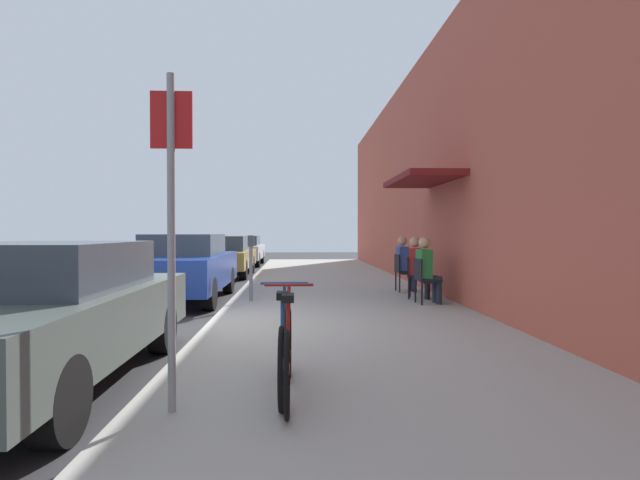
% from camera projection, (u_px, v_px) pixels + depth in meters
% --- Properties ---
extents(ground_plane, '(60.00, 60.00, 0.00)m').
position_uv_depth(ground_plane, '(207.00, 331.00, 7.66)').
color(ground_plane, '#2D2D30').
extents(sidewalk_slab, '(4.50, 32.00, 0.12)m').
position_uv_depth(sidewalk_slab, '(342.00, 307.00, 9.76)').
color(sidewalk_slab, '#9E9B93').
rests_on(sidewalk_slab, ground_plane).
extents(building_facade, '(1.40, 32.00, 5.95)m').
position_uv_depth(building_facade, '(465.00, 157.00, 9.83)').
color(building_facade, '#BC5442').
rests_on(building_facade, ground_plane).
extents(parked_car_0, '(1.80, 4.40, 1.40)m').
position_uv_depth(parked_car_0, '(43.00, 312.00, 4.90)').
color(parked_car_0, '#47514C').
rests_on(parked_car_0, ground_plane).
extents(parked_car_1, '(1.80, 4.40, 1.46)m').
position_uv_depth(parked_car_1, '(184.00, 266.00, 11.02)').
color(parked_car_1, navy).
rests_on(parked_car_1, ground_plane).
extents(parked_car_2, '(1.80, 4.40, 1.37)m').
position_uv_depth(parked_car_2, '(224.00, 255.00, 17.24)').
color(parked_car_2, '#A58433').
rests_on(parked_car_2, ground_plane).
extents(parked_car_3, '(1.80, 4.40, 1.34)m').
position_uv_depth(parked_car_3, '(242.00, 250.00, 22.88)').
color(parked_car_3, '#B7B7BC').
rests_on(parked_car_3, ground_plane).
extents(parking_meter, '(0.12, 0.10, 1.32)m').
position_uv_depth(parking_meter, '(251.00, 263.00, 10.13)').
color(parking_meter, slate).
rests_on(parking_meter, sidewalk_slab).
extents(street_sign, '(0.32, 0.06, 2.60)m').
position_uv_depth(street_sign, '(171.00, 215.00, 3.88)').
color(street_sign, gray).
rests_on(street_sign, sidewalk_slab).
extents(bicycle_0, '(0.46, 1.71, 0.90)m').
position_uv_depth(bicycle_0, '(283.00, 349.00, 4.43)').
color(bicycle_0, black).
rests_on(bicycle_0, sidewalk_slab).
extents(bicycle_1, '(0.46, 1.71, 0.90)m').
position_uv_depth(bicycle_1, '(288.00, 353.00, 4.27)').
color(bicycle_1, black).
rests_on(bicycle_1, sidewalk_slab).
extents(cafe_chair_0, '(0.48, 0.48, 0.87)m').
position_uv_depth(cafe_chair_0, '(424.00, 278.00, 9.77)').
color(cafe_chair_0, black).
rests_on(cafe_chair_0, sidewalk_slab).
extents(seated_patron_0, '(0.45, 0.39, 1.29)m').
position_uv_depth(seated_patron_0, '(427.00, 268.00, 9.77)').
color(seated_patron_0, '#232838').
rests_on(seated_patron_0, sidewalk_slab).
extents(cafe_chair_1, '(0.55, 0.55, 0.87)m').
position_uv_depth(cafe_chair_1, '(415.00, 274.00, 10.55)').
color(cafe_chair_1, black).
rests_on(cafe_chair_1, sidewalk_slab).
extents(seated_patron_1, '(0.50, 0.45, 1.29)m').
position_uv_depth(seated_patron_1, '(418.00, 265.00, 10.53)').
color(seated_patron_1, '#232838').
rests_on(seated_patron_1, sidewalk_slab).
extents(cafe_chair_2, '(0.46, 0.46, 0.87)m').
position_uv_depth(cafe_chair_2, '(402.00, 270.00, 11.76)').
color(cafe_chair_2, black).
rests_on(cafe_chair_2, sidewalk_slab).
extents(seated_patron_2, '(0.44, 0.37, 1.29)m').
position_uv_depth(seated_patron_2, '(405.00, 262.00, 11.77)').
color(seated_patron_2, '#232838').
rests_on(seated_patron_2, sidewalk_slab).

